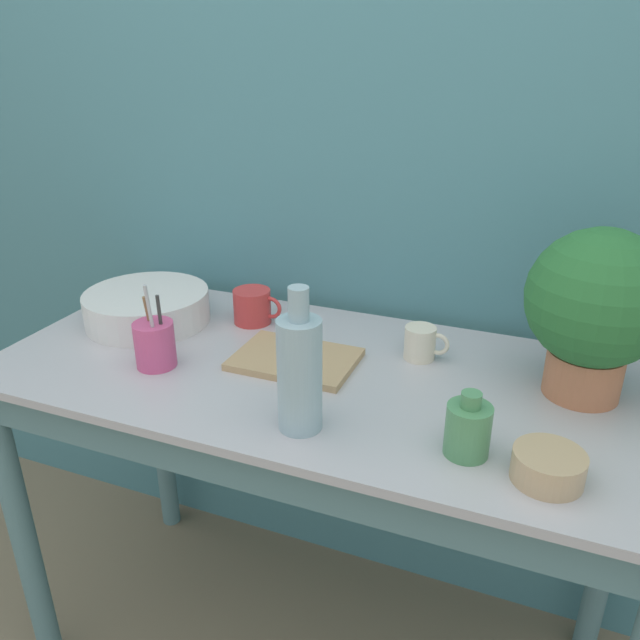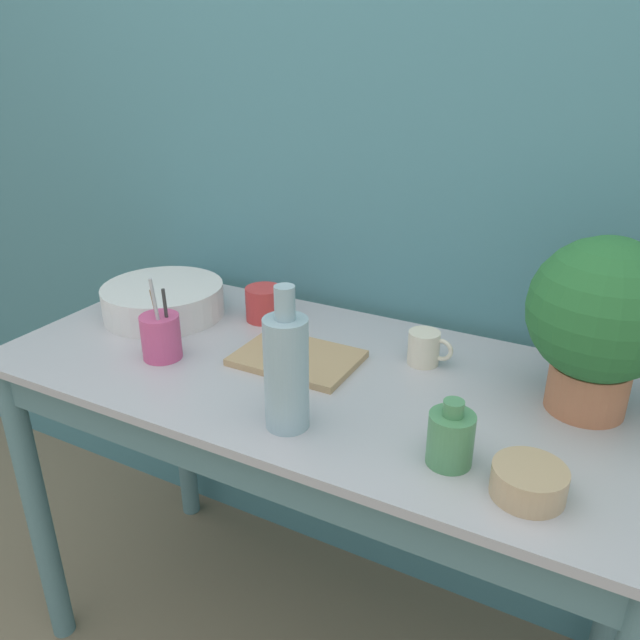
{
  "view_description": "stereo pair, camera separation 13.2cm",
  "coord_description": "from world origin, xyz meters",
  "views": [
    {
      "loc": [
        0.45,
        -0.79,
        1.54
      ],
      "look_at": [
        0.0,
        0.34,
        1.0
      ],
      "focal_mm": 35.0,
      "sensor_mm": 36.0,
      "label": 1
    },
    {
      "loc": [
        0.57,
        -0.73,
        1.54
      ],
      "look_at": [
        0.0,
        0.34,
        1.0
      ],
      "focal_mm": 35.0,
      "sensor_mm": 36.0,
      "label": 2
    }
  ],
  "objects": [
    {
      "name": "wall_back",
      "position": [
        0.0,
        0.73,
        1.2
      ],
      "size": [
        6.0,
        0.05,
        2.4
      ],
      "color": "teal",
      "rests_on": "ground_plane"
    },
    {
      "name": "counter_table",
      "position": [
        0.0,
        0.31,
        0.71
      ],
      "size": [
        1.46,
        0.67,
        0.88
      ],
      "color": "slate",
      "rests_on": "ground_plane"
    },
    {
      "name": "tray_board",
      "position": [
        -0.06,
        0.35,
        0.89
      ],
      "size": [
        0.27,
        0.19,
        0.02
      ],
      "color": "tan",
      "rests_on": "counter_table"
    },
    {
      "name": "bowl_small_tan",
      "position": [
        0.49,
        0.12,
        0.91
      ],
      "size": [
        0.12,
        0.12,
        0.05
      ],
      "color": "tan",
      "rests_on": "counter_table"
    },
    {
      "name": "bottle_short",
      "position": [
        0.35,
        0.15,
        0.94
      ],
      "size": [
        0.08,
        0.08,
        0.12
      ],
      "color": "#4C8C59",
      "rests_on": "counter_table"
    },
    {
      "name": "utensil_cup",
      "position": [
        -0.35,
        0.22,
        0.94
      ],
      "size": [
        0.09,
        0.09,
        0.2
      ],
      "color": "#CC4C7F",
      "rests_on": "counter_table"
    },
    {
      "name": "bottle_tall",
      "position": [
        0.05,
        0.12,
        1.0
      ],
      "size": [
        0.08,
        0.08,
        0.28
      ],
      "color": "#93B2BC",
      "rests_on": "counter_table"
    },
    {
      "name": "mug_red",
      "position": [
        -0.26,
        0.51,
        0.93
      ],
      "size": [
        0.13,
        0.1,
        0.09
      ],
      "color": "#C63838",
      "rests_on": "counter_table"
    },
    {
      "name": "mug_cream",
      "position": [
        0.19,
        0.47,
        0.92
      ],
      "size": [
        0.1,
        0.07,
        0.08
      ],
      "color": "beige",
      "rests_on": "counter_table"
    },
    {
      "name": "potted_plant",
      "position": [
        0.53,
        0.44,
        1.08
      ],
      "size": [
        0.27,
        0.27,
        0.35
      ],
      "color": "#B7704C",
      "rests_on": "counter_table"
    },
    {
      "name": "bowl_wash_large",
      "position": [
        -0.51,
        0.42,
        0.93
      ],
      "size": [
        0.31,
        0.31,
        0.08
      ],
      "color": "silver",
      "rests_on": "counter_table"
    }
  ]
}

